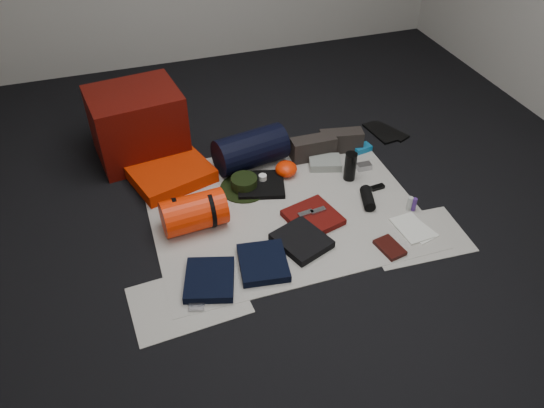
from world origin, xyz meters
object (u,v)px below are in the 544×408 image
object	(u,v)px
red_cabinet	(138,124)
stuff_sack	(194,212)
navy_duffel	(251,149)
compact_camera	(364,166)
paperback_book	(390,247)
sleeping_pad	(171,174)
water_bottle	(350,166)

from	to	relation	value
red_cabinet	stuff_sack	xyz separation A→B (m)	(0.19, -0.87, -0.13)
stuff_sack	navy_duffel	xyz separation A→B (m)	(0.49, 0.50, 0.02)
compact_camera	paperback_book	size ratio (longest dim) A/B	0.56
red_cabinet	navy_duffel	size ratio (longest dim) A/B	1.22
sleeping_pad	compact_camera	world-z (taller)	sleeping_pad
sleeping_pad	compact_camera	size ratio (longest dim) A/B	5.01
navy_duffel	water_bottle	size ratio (longest dim) A/B	2.43
red_cabinet	compact_camera	distance (m)	1.55
red_cabinet	paperback_book	xyz separation A→B (m)	(1.19, -1.40, -0.22)
compact_camera	stuff_sack	bearing A→B (deg)	-168.59
sleeping_pad	navy_duffel	world-z (taller)	navy_duffel
water_bottle	compact_camera	bearing A→B (deg)	25.79
water_bottle	red_cabinet	bearing A→B (deg)	149.99
stuff_sack	navy_duffel	size ratio (longest dim) A/B	0.78
navy_duffel	paperback_book	size ratio (longest dim) A/B	2.76
red_cabinet	stuff_sack	distance (m)	0.90
water_bottle	paperback_book	world-z (taller)	water_bottle
paperback_book	compact_camera	bearing A→B (deg)	64.32
navy_duffel	water_bottle	world-z (taller)	navy_duffel
stuff_sack	red_cabinet	bearing A→B (deg)	102.51
stuff_sack	paperback_book	xyz separation A→B (m)	(1.00, -0.53, -0.10)
compact_camera	paperback_book	xyz separation A→B (m)	(-0.20, -0.74, -0.01)
water_bottle	sleeping_pad	bearing A→B (deg)	162.28
water_bottle	paperback_book	xyz separation A→B (m)	(-0.06, -0.67, -0.09)
sleeping_pad	navy_duffel	xyz separation A→B (m)	(0.54, -0.00, 0.08)
sleeping_pad	water_bottle	bearing A→B (deg)	-17.72
navy_duffel	sleeping_pad	bearing A→B (deg)	168.90
compact_camera	paperback_book	world-z (taller)	compact_camera
compact_camera	sleeping_pad	bearing A→B (deg)	168.47
sleeping_pad	stuff_sack	bearing A→B (deg)	-84.01
navy_duffel	compact_camera	distance (m)	0.77
water_bottle	compact_camera	xyz separation A→B (m)	(0.14, 0.07, -0.08)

